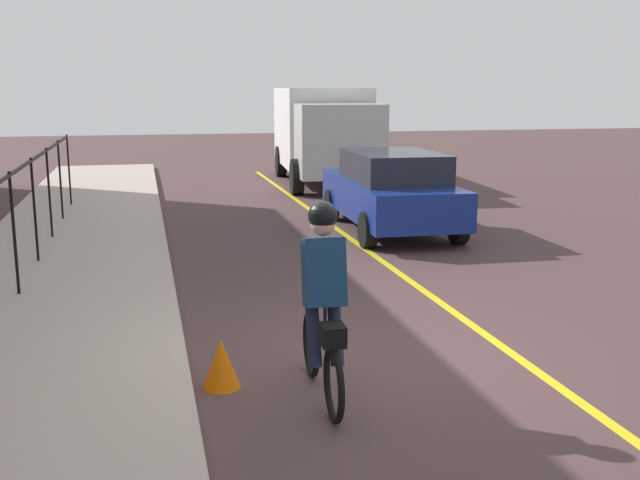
# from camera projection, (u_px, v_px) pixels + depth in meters

# --- Properties ---
(ground_plane) EXTENTS (80.00, 80.00, 0.00)m
(ground_plane) POSITION_uv_depth(u_px,v_px,m) (362.00, 359.00, 7.85)
(ground_plane) COLOR #4B3535
(lane_line_centre) EXTENTS (36.00, 0.12, 0.01)m
(lane_line_centre) POSITION_uv_depth(u_px,v_px,m) (503.00, 347.00, 8.21)
(lane_line_centre) COLOR yellow
(lane_line_centre) RESTS_ON ground
(sidewalk) EXTENTS (40.00, 3.20, 0.15)m
(sidewalk) POSITION_uv_depth(u_px,v_px,m) (17.00, 381.00, 7.06)
(sidewalk) COLOR #B5A294
(sidewalk) RESTS_ON ground
(cyclist_lead) EXTENTS (1.71, 0.37, 1.83)m
(cyclist_lead) POSITION_uv_depth(u_px,v_px,m) (323.00, 304.00, 6.63)
(cyclist_lead) COLOR black
(cyclist_lead) RESTS_ON ground
(patrol_sedan) EXTENTS (4.46, 2.04, 1.58)m
(patrol_sedan) POSITION_uv_depth(u_px,v_px,m) (391.00, 190.00, 14.70)
(patrol_sedan) COLOR navy
(patrol_sedan) RESTS_ON ground
(box_truck_background) EXTENTS (6.88, 2.98, 2.78)m
(box_truck_background) POSITION_uv_depth(u_px,v_px,m) (324.00, 131.00, 22.19)
(box_truck_background) COLOR silver
(box_truck_background) RESTS_ON ground
(traffic_cone_near) EXTENTS (0.36, 0.36, 0.48)m
(traffic_cone_near) POSITION_uv_depth(u_px,v_px,m) (221.00, 363.00, 7.05)
(traffic_cone_near) COLOR #E56205
(traffic_cone_near) RESTS_ON ground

